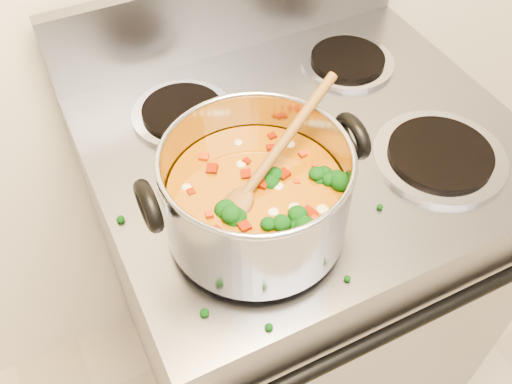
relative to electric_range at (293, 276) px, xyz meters
The scene contains 4 objects.
electric_range is the anchor object (origin of this frame).
stockpot 0.58m from the electric_range, 138.86° to the right, with size 0.32×0.26×0.16m.
wooden_spoon 0.61m from the electric_range, 137.93° to the right, with size 0.25×0.14×0.11m.
cooktop_crumbs 0.54m from the electric_range, 142.81° to the right, with size 0.40×0.29×0.01m.
Camera 1 is at (-0.42, 0.55, 1.61)m, focal length 40.00 mm.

